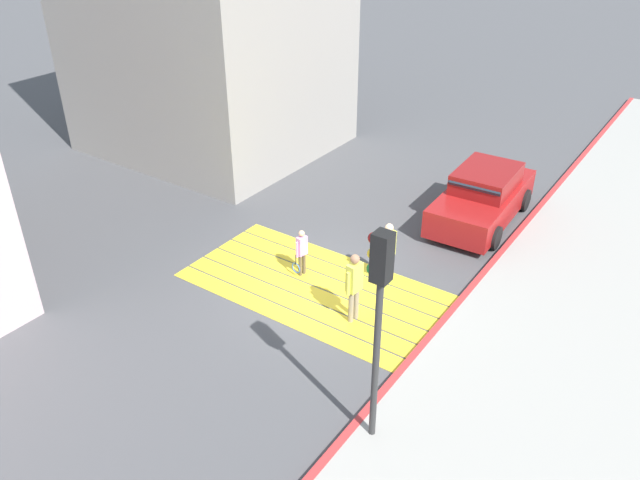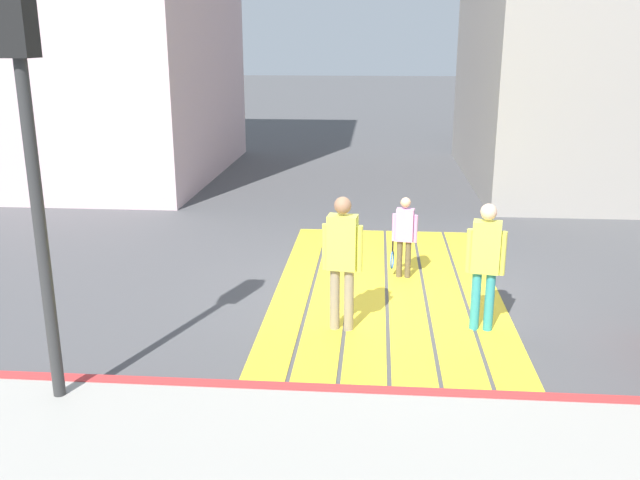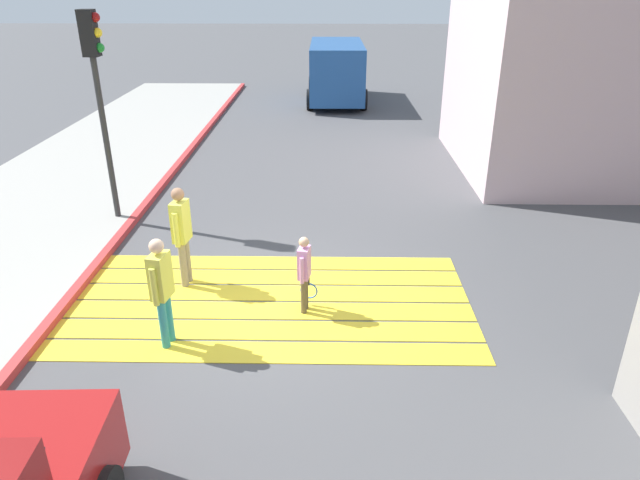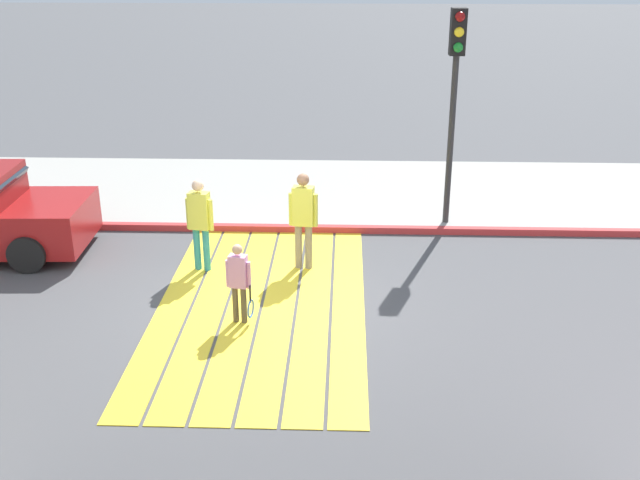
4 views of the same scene
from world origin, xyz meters
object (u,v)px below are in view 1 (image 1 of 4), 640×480
(car_parked_near_curb, at_px, (483,197))
(pedestrian_child_with_racket, at_px, (302,250))
(traffic_light_corner, at_px, (378,299))
(pedestrian_adult_trailing, at_px, (354,283))
(pedestrian_adult_lead, at_px, (388,249))

(car_parked_near_curb, xyz_separation_m, pedestrian_child_with_racket, (2.56, 5.33, -0.02))
(car_parked_near_curb, relative_size, traffic_light_corner, 1.03)
(traffic_light_corner, distance_m, pedestrian_adult_trailing, 3.99)
(traffic_light_corner, relative_size, pedestrian_adult_trailing, 2.45)
(pedestrian_child_with_racket, bearing_deg, car_parked_near_curb, -115.66)
(traffic_light_corner, xyz_separation_m, pedestrian_adult_lead, (2.23, -4.50, -2.08))
(pedestrian_adult_lead, bearing_deg, pedestrian_child_with_racket, 25.82)
(traffic_light_corner, height_order, pedestrian_child_with_racket, traffic_light_corner)
(traffic_light_corner, relative_size, pedestrian_adult_lead, 2.57)
(car_parked_near_curb, distance_m, pedestrian_child_with_racket, 5.91)
(pedestrian_adult_lead, height_order, pedestrian_adult_trailing, pedestrian_adult_trailing)
(pedestrian_adult_trailing, bearing_deg, traffic_light_corner, 127.35)
(traffic_light_corner, xyz_separation_m, pedestrian_child_with_racket, (4.14, -3.57, -2.32))
(car_parked_near_curb, bearing_deg, pedestrian_child_with_racket, 64.34)
(traffic_light_corner, height_order, pedestrian_adult_lead, traffic_light_corner)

